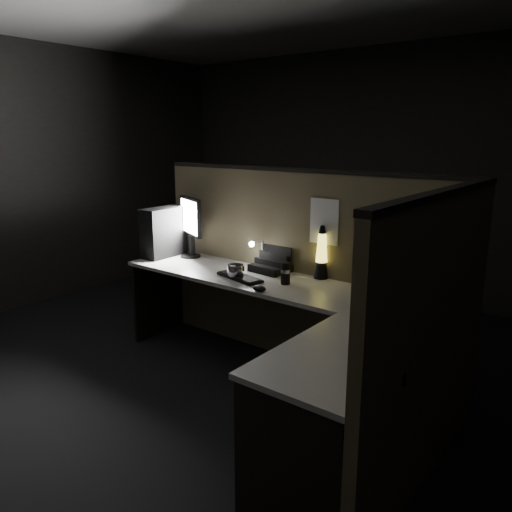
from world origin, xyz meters
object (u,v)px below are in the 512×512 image
Objects in this scene: pc_tower at (163,232)px; monitor at (191,221)px; lava_lamp at (322,257)px; keyboard at (240,277)px; desk_phone at (381,363)px.

monitor reaches higher than pc_tower.
monitor is at bearing 29.29° from pc_tower.
monitor is 1.31× the size of lava_lamp.
keyboard is 1.66m from desk_phone.
desk_phone is (2.46, -0.91, -0.16)m from pc_tower.
monitor is (0.21, 0.13, 0.10)m from pc_tower.
monitor reaches higher than keyboard.
lava_lamp is at bearing 51.97° from keyboard.
pc_tower reaches higher than keyboard.
pc_tower is at bearing -124.91° from monitor.
monitor is at bearing -174.76° from lava_lamp.
desk_phone is at bearing -22.37° from pc_tower.
keyboard is at bearing 4.61° from monitor.
desk_phone is (1.47, -0.77, 0.04)m from keyboard.
pc_tower is at bearing 135.17° from desk_phone.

